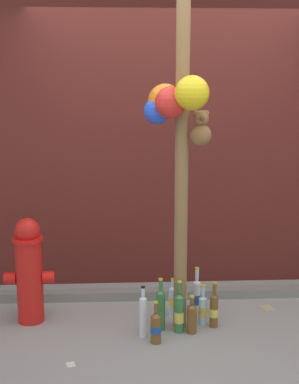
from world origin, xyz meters
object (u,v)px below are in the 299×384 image
bottle_2 (184,300)px  bottle_7 (197,295)px  fire_hydrant (29,270)px  bottle_3 (192,317)px  bottle_4 (214,309)px  memorial_post (180,94)px  bottle_6 (172,300)px  bottle_0 (203,309)px  bottle_1 (179,313)px  bottle_5 (156,327)px  bottle_8 (161,308)px  bottle_9 (143,315)px

bottle_2 → bottle_7: bottle_7 is taller
bottle_2 → fire_hydrant: bearing=-177.8°
bottle_3 → bottle_4: (0.18, 0.09, 0.02)m
memorial_post → bottle_6: (-0.02, 0.22, -1.66)m
bottle_0 → bottle_6: (-0.22, 0.17, 0.01)m
bottle_0 → bottle_1: bearing=-145.7°
bottle_5 → bottle_8: bottle_8 is taller
bottle_5 → bottle_4: bearing=27.1°
fire_hydrant → bottle_3: (1.25, -0.27, -0.30)m
bottle_1 → bottle_2: size_ratio=1.17×
bottle_9 → bottle_4: bearing=13.2°
bottle_0 → bottle_8: bottle_8 is taller
bottle_2 → bottle_7: bearing=30.4°
bottle_2 → bottle_8: 0.33m
fire_hydrant → bottle_2: 1.26m
bottle_8 → fire_hydrant: bearing=168.6°
bottle_4 → bottle_9: bottle_9 is taller
fire_hydrant → bottle_3: bearing=-12.2°
bottle_4 → bottle_5: 0.52m
bottle_1 → bottle_6: bearing=94.6°
bottle_0 → bottle_7: 0.23m
bottle_5 → bottle_8: size_ratio=0.78×
bottle_6 → bottle_9: 0.44m
bottle_0 → bottle_1: 0.24m
memorial_post → fire_hydrant: 1.79m
bottle_0 → bottle_8: (-0.34, -0.09, 0.05)m
bottle_0 → bottle_1: (-0.20, -0.14, 0.03)m
bottle_0 → fire_hydrant: bearing=175.1°
bottle_1 → bottle_6: 0.31m
bottle_5 → fire_hydrant: bearing=156.7°
bottle_0 → bottle_9: (-0.48, -0.19, 0.05)m
bottle_1 → bottle_9: 0.28m
bottle_2 → bottle_4: bearing=-47.1°
fire_hydrant → bottle_0: bearing=-4.9°
fire_hydrant → memorial_post: bearing=-8.5°
bottle_4 → bottle_8: bottle_8 is taller
bottle_2 → bottle_3: size_ratio=1.18×
bottle_1 → bottle_4: (0.28, 0.07, -0.01)m
fire_hydrant → bottle_5: (0.97, -0.42, -0.31)m
bottle_2 → bottle_7: (0.11, 0.07, 0.01)m
bottle_2 → bottle_4: 0.31m
bottle_1 → bottle_9: size_ratio=1.04×
memorial_post → bottle_6: memorial_post is taller
memorial_post → bottle_0: size_ratio=9.32×
bottle_4 → bottle_7: size_ratio=0.96×
memorial_post → bottle_5: bearing=-126.5°
bottle_9 → bottle_0: bearing=22.0°
bottle_4 → bottle_5: bearing=-152.9°
bottle_2 → bottle_3: (0.02, -0.32, -0.01)m
bottle_0 → bottle_7: bottle_7 is taller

